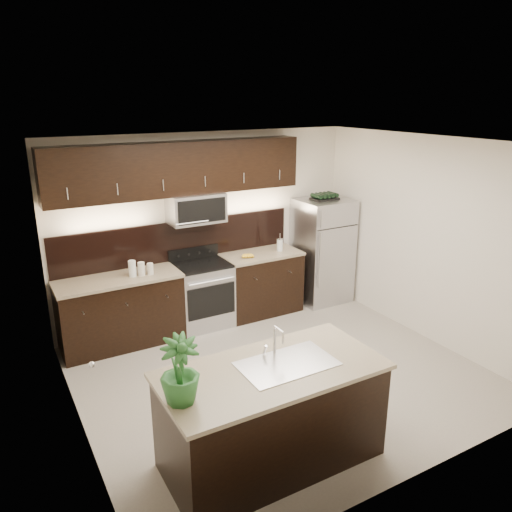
{
  "coord_description": "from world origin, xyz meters",
  "views": [
    {
      "loc": [
        -2.83,
        -4.41,
        3.18
      ],
      "look_at": [
        -0.02,
        0.55,
        1.33
      ],
      "focal_mm": 35.0,
      "sensor_mm": 36.0,
      "label": 1
    }
  ],
  "objects": [
    {
      "name": "sink_faucet",
      "position": [
        -0.7,
        -1.19,
        0.96
      ],
      "size": [
        0.84,
        0.5,
        0.28
      ],
      "color": "silver",
      "rests_on": "island"
    },
    {
      "name": "ground",
      "position": [
        0.0,
        0.0,
        0.0
      ],
      "size": [
        4.5,
        4.5,
        0.0
      ],
      "primitive_type": "plane",
      "color": "gray",
      "rests_on": "ground"
    },
    {
      "name": "canisters",
      "position": [
        -1.15,
        1.63,
        1.03
      ],
      "size": [
        0.31,
        0.13,
        0.21
      ],
      "rotation": [
        0.0,
        0.0,
        -0.16
      ],
      "color": "silver",
      "rests_on": "counter_run"
    },
    {
      "name": "upper_fixtures",
      "position": [
        -0.43,
        1.84,
        2.14
      ],
      "size": [
        3.49,
        0.4,
        1.66
      ],
      "color": "black",
      "rests_on": "counter_run"
    },
    {
      "name": "wine_rack",
      "position": [
        1.8,
        1.63,
        1.69
      ],
      "size": [
        0.41,
        0.25,
        0.1
      ],
      "color": "black",
      "rests_on": "refrigerator"
    },
    {
      "name": "island",
      "position": [
        -0.85,
        -1.2,
        0.47
      ],
      "size": [
        1.96,
        0.96,
        0.94
      ],
      "color": "black",
      "rests_on": "ground"
    },
    {
      "name": "plant",
      "position": [
        -1.71,
        -1.27,
        1.21
      ],
      "size": [
        0.34,
        0.34,
        0.54
      ],
      "primitive_type": "imported",
      "rotation": [
        0.0,
        0.0,
        -0.13
      ],
      "color": "#276229",
      "rests_on": "island"
    },
    {
      "name": "room_walls",
      "position": [
        -0.11,
        -0.04,
        1.7
      ],
      "size": [
        4.52,
        4.02,
        2.71
      ],
      "color": "beige",
      "rests_on": "ground"
    },
    {
      "name": "french_press",
      "position": [
        1.01,
        1.64,
        1.04
      ],
      "size": [
        0.09,
        0.09,
        0.27
      ],
      "rotation": [
        0.0,
        0.0,
        -0.17
      ],
      "color": "silver",
      "rests_on": "counter_run"
    },
    {
      "name": "refrigerator",
      "position": [
        1.8,
        1.63,
        0.82
      ],
      "size": [
        0.79,
        0.71,
        1.64
      ],
      "primitive_type": "cube",
      "color": "#B2B2B7",
      "rests_on": "ground"
    },
    {
      "name": "counter_run",
      "position": [
        -0.46,
        1.69,
        0.47
      ],
      "size": [
        3.51,
        0.65,
        0.94
      ],
      "color": "black",
      "rests_on": "ground"
    },
    {
      "name": "bananas",
      "position": [
        0.39,
        1.61,
        0.97
      ],
      "size": [
        0.22,
        0.2,
        0.06
      ],
      "primitive_type": "ellipsoid",
      "rotation": [
        0.0,
        0.0,
        -0.38
      ],
      "color": "gold",
      "rests_on": "counter_run"
    }
  ]
}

